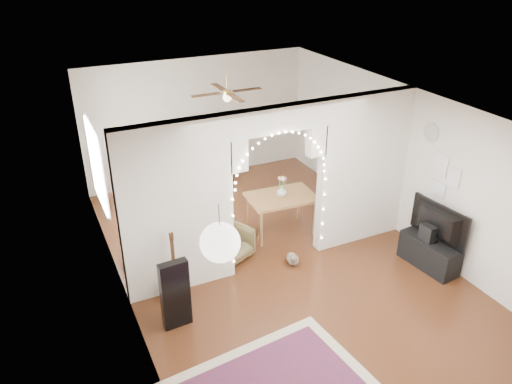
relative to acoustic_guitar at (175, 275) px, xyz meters
name	(u,v)px	position (x,y,z in m)	size (l,w,h in m)	color
floor	(276,259)	(1.84, 0.28, -0.43)	(7.50, 7.50, 0.00)	black
ceiling	(279,106)	(1.84, 0.28, 2.27)	(5.00, 7.50, 0.02)	white
wall_back	(198,120)	(1.84, 4.03, 0.92)	(5.00, 0.02, 2.70)	silver
wall_front	(455,343)	(1.84, -3.47, 0.92)	(5.00, 0.02, 2.70)	silver
wall_left	(118,223)	(-0.66, 0.28, 0.92)	(0.02, 7.50, 2.70)	silver
wall_right	(402,161)	(4.34, 0.28, 0.92)	(0.02, 7.50, 2.70)	silver
divider_wall	(277,184)	(1.84, 0.28, 0.99)	(5.00, 0.20, 2.70)	silver
fairy_lights	(281,180)	(1.84, 0.15, 1.12)	(1.64, 0.04, 1.60)	#FFEABF
window	(96,165)	(-0.63, 2.08, 1.07)	(0.04, 1.20, 1.40)	white
wall_clock	(432,132)	(4.32, -0.32, 1.67)	(0.31, 0.31, 0.03)	white
picture_frames	(444,175)	(4.32, -0.72, 1.07)	(0.02, 0.50, 0.70)	white
paper_lantern	(220,242)	(-0.06, -2.12, 1.82)	(0.40, 0.40, 0.40)	white
ceiling_fan	(227,92)	(1.84, 2.28, 1.97)	(1.10, 1.10, 0.30)	gold
guitar_case	(175,295)	(-0.16, -0.56, 0.10)	(0.40, 0.13, 1.05)	black
acoustic_guitar	(175,275)	(0.00, 0.00, 0.00)	(0.41, 0.20, 0.99)	tan
tabby_cat	(293,259)	(2.02, 0.01, -0.31)	(0.28, 0.42, 0.29)	brown
floor_speaker	(429,245)	(4.04, -0.94, -0.05)	(0.31, 0.28, 0.77)	black
media_console	(429,253)	(4.04, -0.98, -0.18)	(0.40, 1.00, 0.50)	black
tv	(435,224)	(4.04, -0.98, 0.38)	(1.07, 0.14, 0.62)	black
bookcase	(187,155)	(1.46, 3.74, 0.26)	(1.35, 0.34, 1.39)	tan
dining_table	(281,200)	(2.33, 1.03, 0.25)	(1.25, 0.88, 0.76)	brown
flower_vase	(282,191)	(2.33, 1.03, 0.42)	(0.18, 0.18, 0.19)	silver
dining_chair_left	(231,243)	(1.19, 0.67, -0.16)	(0.59, 0.60, 0.55)	brown
dining_chair_right	(216,227)	(1.19, 1.37, -0.20)	(0.49, 0.50, 0.46)	brown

